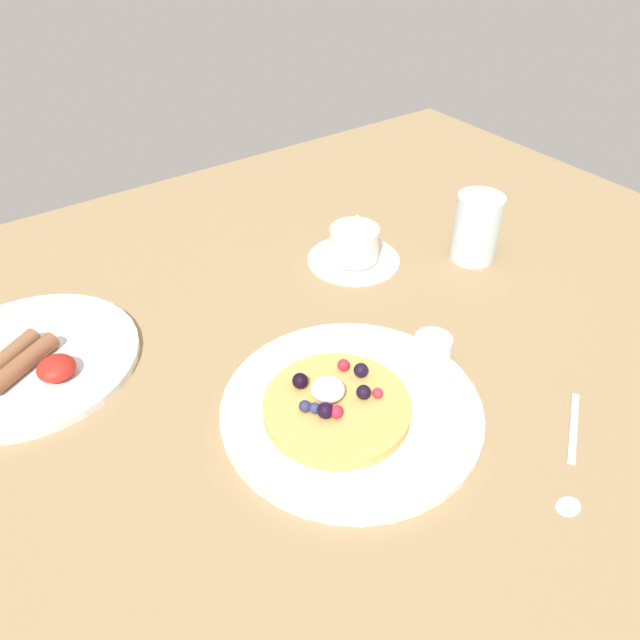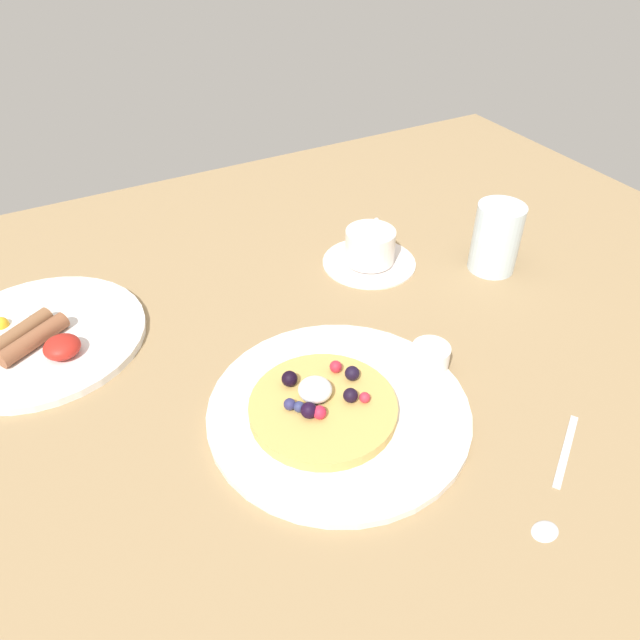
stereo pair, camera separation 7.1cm
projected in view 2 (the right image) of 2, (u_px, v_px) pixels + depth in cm
name	position (u px, v px, depth cm)	size (l,w,h in cm)	color
ground_plane	(293.00, 362.00, 77.50)	(155.70, 114.61, 3.00)	#977B54
pancake_plate	(338.00, 411.00, 68.09)	(29.93, 29.93, 1.01)	white
pancake_with_berries	(322.00, 405.00, 66.77)	(16.68, 16.68, 3.68)	tan
syrup_ramekin	(430.00, 356.00, 72.48)	(4.69, 4.69, 2.83)	white
breakfast_plate	(41.00, 337.00, 78.22)	(26.77, 26.77, 1.05)	white
fried_breakfast	(31.00, 338.00, 75.82)	(12.19, 14.46, 2.68)	brown
coffee_saucer	(369.00, 262.00, 92.88)	(14.44, 14.44, 0.62)	white
coffee_cup	(370.00, 245.00, 91.17)	(8.55, 8.98, 5.07)	white
teaspoon	(555.00, 495.00, 59.59)	(15.25, 10.53, 0.60)	silver
water_glass	(496.00, 238.00, 88.83)	(7.04, 7.04, 10.53)	silver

